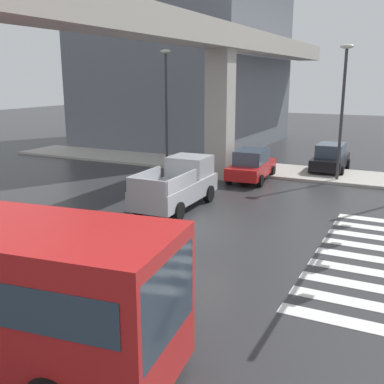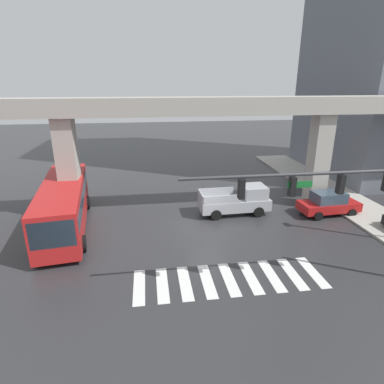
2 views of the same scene
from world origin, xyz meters
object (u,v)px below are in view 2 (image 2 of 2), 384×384
Objects in this scene: city_bus at (64,203)px; sedan_red at (329,203)px; traffic_signal_mast at (342,193)px; street_lamp_mid_block at (313,138)px; fire_hydrant at (346,209)px; pickup_truck at (238,201)px.

sedan_red is at bearing -1.63° from city_bus.
sedan_red is 0.40× the size of traffic_signal_mast.
fire_hydrant is at bearing -93.46° from street_lamp_mid_block.
pickup_truck is 1.17× the size of sedan_red.
street_lamp_mid_block reaches higher than sedan_red.
city_bus is at bearing -163.97° from street_lamp_mid_block.
pickup_truck is 7.96m from fire_hydrant.
pickup_truck is 6.06× the size of fire_hydrant.
traffic_signal_mast is 12.81× the size of fire_hydrant.
city_bus is at bearing 177.71° from fire_hydrant.
traffic_signal_mast is 1.50× the size of street_lamp_mid_block.
pickup_truck is 12.09m from city_bus.
traffic_signal_mast is 15.71m from street_lamp_mid_block.
sedan_red is at bearing 59.85° from traffic_signal_mast.
sedan_red is (6.51, -1.10, -0.14)m from pickup_truck.
traffic_signal_mast reaches higher than sedan_red.
pickup_truck is at bearing 170.38° from sedan_red.
sedan_red is 1.41m from fire_hydrant.
city_bus is at bearing 148.47° from traffic_signal_mast.
street_lamp_mid_block reaches higher than traffic_signal_mast.
city_bus is 19.93m from fire_hydrant.
street_lamp_mid_block is (1.72, 6.35, 3.70)m from sedan_red.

